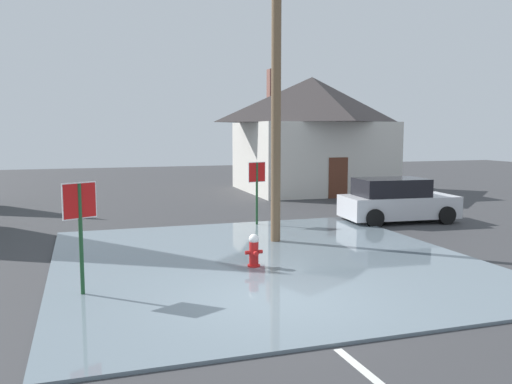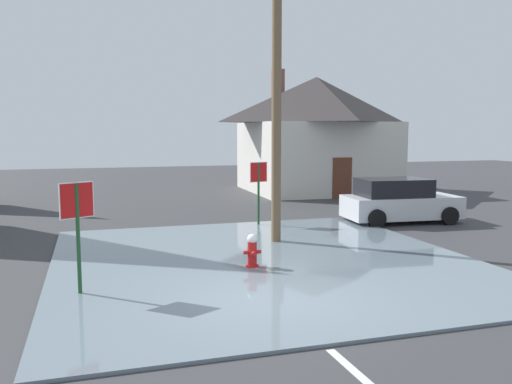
{
  "view_description": "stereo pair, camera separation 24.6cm",
  "coord_description": "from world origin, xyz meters",
  "px_view_note": "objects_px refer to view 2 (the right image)",
  "views": [
    {
      "loc": [
        -3.46,
        -9.46,
        3.3
      ],
      "look_at": [
        1.15,
        4.68,
        1.59
      ],
      "focal_mm": 37.55,
      "sensor_mm": 36.0,
      "label": 1
    },
    {
      "loc": [
        -3.22,
        -9.54,
        3.3
      ],
      "look_at": [
        1.15,
        4.68,
        1.59
      ],
      "focal_mm": 37.55,
      "sensor_mm": 36.0,
      "label": 2
    }
  ],
  "objects_px": {
    "fire_hydrant": "(252,252)",
    "house": "(316,132)",
    "utility_pole": "(277,91)",
    "stop_sign_far": "(259,181)",
    "stop_sign_near": "(77,215)",
    "parked_car": "(399,201)"
  },
  "relations": [
    {
      "from": "stop_sign_near",
      "to": "utility_pole",
      "type": "bearing_deg",
      "value": 33.9
    },
    {
      "from": "parked_car",
      "to": "fire_hydrant",
      "type": "bearing_deg",
      "value": -145.55
    },
    {
      "from": "stop_sign_near",
      "to": "stop_sign_far",
      "type": "xyz_separation_m",
      "value": [
        5.79,
        6.51,
        -0.06
      ]
    },
    {
      "from": "stop_sign_near",
      "to": "fire_hydrant",
      "type": "relative_size",
      "value": 2.7
    },
    {
      "from": "stop_sign_far",
      "to": "house",
      "type": "height_order",
      "value": "house"
    },
    {
      "from": "stop_sign_near",
      "to": "stop_sign_far",
      "type": "bearing_deg",
      "value": 48.38
    },
    {
      "from": "utility_pole",
      "to": "parked_car",
      "type": "height_order",
      "value": "utility_pole"
    },
    {
      "from": "house",
      "to": "fire_hydrant",
      "type": "bearing_deg",
      "value": -118.39
    },
    {
      "from": "fire_hydrant",
      "to": "stop_sign_far",
      "type": "xyz_separation_m",
      "value": [
        1.88,
        5.5,
        1.16
      ]
    },
    {
      "from": "stop_sign_far",
      "to": "house",
      "type": "bearing_deg",
      "value": 56.76
    },
    {
      "from": "stop_sign_far",
      "to": "parked_car",
      "type": "bearing_deg",
      "value": -7.99
    },
    {
      "from": "utility_pole",
      "to": "house",
      "type": "height_order",
      "value": "utility_pole"
    },
    {
      "from": "fire_hydrant",
      "to": "house",
      "type": "bearing_deg",
      "value": 61.61
    },
    {
      "from": "stop_sign_far",
      "to": "parked_car",
      "type": "xyz_separation_m",
      "value": [
        5.1,
        -0.72,
        -0.82
      ]
    },
    {
      "from": "stop_sign_near",
      "to": "stop_sign_far",
      "type": "relative_size",
      "value": 1.03
    },
    {
      "from": "utility_pole",
      "to": "stop_sign_far",
      "type": "bearing_deg",
      "value": 82.9
    },
    {
      "from": "utility_pole",
      "to": "stop_sign_near",
      "type": "bearing_deg",
      "value": -146.1
    },
    {
      "from": "stop_sign_near",
      "to": "stop_sign_far",
      "type": "distance_m",
      "value": 8.71
    },
    {
      "from": "house",
      "to": "utility_pole",
      "type": "bearing_deg",
      "value": -118.06
    },
    {
      "from": "stop_sign_near",
      "to": "utility_pole",
      "type": "height_order",
      "value": "utility_pole"
    },
    {
      "from": "utility_pole",
      "to": "stop_sign_far",
      "type": "distance_m",
      "value": 4.06
    },
    {
      "from": "stop_sign_near",
      "to": "stop_sign_far",
      "type": "height_order",
      "value": "stop_sign_near"
    }
  ]
}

